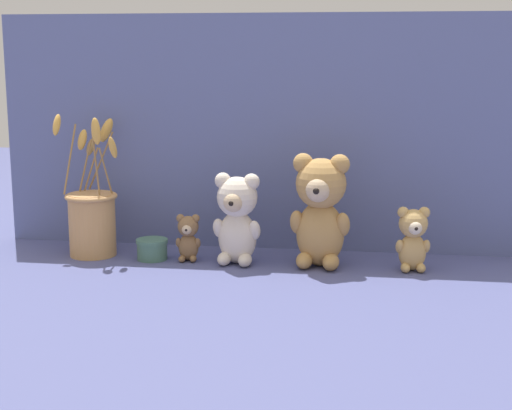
% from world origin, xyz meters
% --- Properties ---
extents(ground_plane, '(4.00, 4.00, 0.00)m').
position_xyz_m(ground_plane, '(0.00, 0.00, 0.00)').
color(ground_plane, '#4C5184').
extents(backdrop_wall, '(1.31, 0.02, 0.57)m').
position_xyz_m(backdrop_wall, '(0.00, 0.17, 0.28)').
color(backdrop_wall, slate).
rests_on(backdrop_wall, ground).
extents(teddy_bear_large, '(0.14, 0.13, 0.26)m').
position_xyz_m(teddy_bear_large, '(0.15, 0.02, 0.13)').
color(teddy_bear_large, tan).
rests_on(teddy_bear_large, ground).
extents(teddy_bear_medium, '(0.11, 0.11, 0.21)m').
position_xyz_m(teddy_bear_medium, '(-0.04, 0.01, 0.11)').
color(teddy_bear_medium, beige).
rests_on(teddy_bear_medium, ground).
extents(teddy_bear_small, '(0.08, 0.07, 0.14)m').
position_xyz_m(teddy_bear_small, '(0.35, 0.01, 0.08)').
color(teddy_bear_small, tan).
rests_on(teddy_bear_small, ground).
extents(teddy_bear_tiny, '(0.06, 0.06, 0.11)m').
position_xyz_m(teddy_bear_tiny, '(-0.16, 0.02, 0.06)').
color(teddy_bear_tiny, olive).
rests_on(teddy_bear_tiny, ground).
extents(flower_vase, '(0.17, 0.17, 0.34)m').
position_xyz_m(flower_vase, '(-0.40, 0.03, 0.09)').
color(flower_vase, tan).
rests_on(flower_vase, ground).
extents(decorative_tin_tall, '(0.07, 0.07, 0.05)m').
position_xyz_m(decorative_tin_tall, '(-0.25, 0.01, 0.02)').
color(decorative_tin_tall, '#47705B').
rests_on(decorative_tin_tall, ground).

